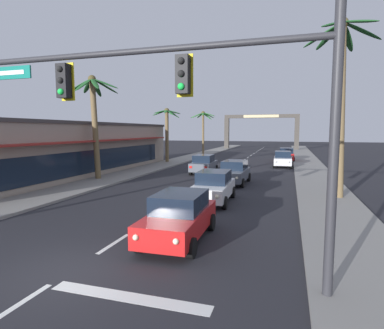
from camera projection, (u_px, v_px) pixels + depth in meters
name	position (u px, v px, depth m)	size (l,w,h in m)	color
ground_plane	(67.00, 274.00, 8.59)	(220.00, 220.00, 0.00)	#232328
sidewalk_right	(316.00, 178.00, 25.32)	(3.20, 110.00, 0.14)	gray
sidewalk_left	(139.00, 171.00, 29.87)	(3.20, 110.00, 0.14)	gray
lane_markings	(225.00, 176.00, 27.30)	(4.28, 87.84, 0.01)	silver
traffic_signal_mast	(187.00, 95.00, 7.73)	(10.49, 0.41, 6.79)	#2D2D33
sedan_lead_at_stop_bar	(179.00, 216.00, 11.18)	(2.02, 4.48, 1.68)	red
sedan_third_in_queue	(214.00, 186.00, 17.21)	(2.04, 4.49, 1.68)	silver
sedan_fifth_in_queue	(234.00, 172.00, 23.14)	(2.06, 4.49, 1.68)	#4C515B
sedan_oncoming_far	(204.00, 164.00, 28.77)	(2.05, 4.49, 1.68)	#4C515B
sedan_parked_nearest_kerb	(283.00, 159.00, 33.81)	(2.02, 4.48, 1.68)	silver
sedan_parked_mid_kerb	(286.00, 154.00, 40.08)	(2.06, 4.49, 1.68)	red
palm_left_second	(94.00, 111.00, 24.38)	(4.08, 3.85, 8.08)	brown
palm_left_third	(167.00, 124.00, 37.81)	(3.36, 3.50, 6.54)	brown
palm_left_farthest	(203.00, 122.00, 51.04)	(4.19, 4.28, 6.99)	brown
palm_right_second	(341.00, 83.00, 17.22)	(4.08, 3.80, 9.90)	brown
storefront_strip_left	(69.00, 148.00, 27.96)	(7.81, 27.58, 4.59)	gray
town_gateway_arch	(261.00, 127.00, 64.65)	(14.97, 0.90, 7.12)	#423D38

